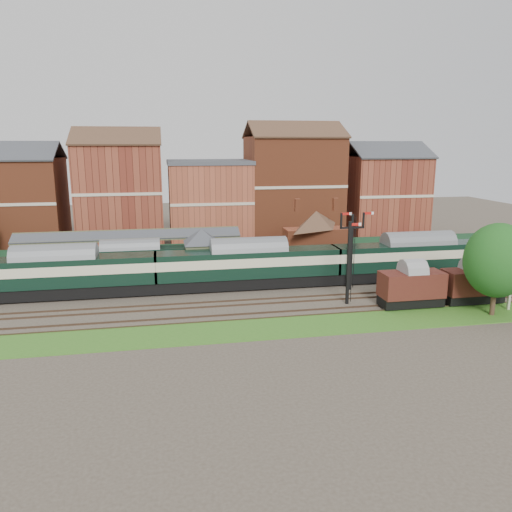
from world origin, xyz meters
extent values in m
plane|color=#473D33|center=(0.00, 0.00, 0.00)|extent=(160.00, 160.00, 0.00)
cube|color=#2D6619|center=(0.00, 16.00, 0.03)|extent=(90.00, 4.50, 0.06)
cube|color=#2D6619|center=(0.00, -12.00, 0.03)|extent=(90.00, 5.00, 0.06)
cube|color=#193823|center=(0.00, 18.00, 0.75)|extent=(90.00, 0.12, 1.50)
cube|color=#2D2D2D|center=(-5.00, 9.75, 0.50)|extent=(55.00, 3.40, 1.00)
cube|color=#647452|center=(-3.00, 3.25, 1.20)|extent=(3.40, 3.20, 2.40)
cube|color=brown|center=(-3.00, 3.25, 3.40)|extent=(3.60, 3.40, 2.00)
pyramid|color=#383A3F|center=(-3.00, 3.25, 5.20)|extent=(5.40, 5.40, 1.60)
cube|color=maroon|center=(5.00, 3.25, 1.10)|extent=(3.00, 2.40, 2.20)
cube|color=#4C3323|center=(5.00, 2.60, 2.55)|extent=(3.20, 1.34, 0.79)
cube|color=#4C3323|center=(5.00, 3.90, 2.55)|extent=(3.20, 1.34, 0.79)
cube|color=brown|center=(12.00, 9.75, 2.75)|extent=(8.00, 3.00, 3.50)
pyramid|color=#4C3323|center=(12.00, 9.75, 5.60)|extent=(8.10, 8.10, 2.20)
cube|color=brown|center=(9.50, 9.75, 6.10)|extent=(0.60, 0.60, 1.60)
cube|color=brown|center=(14.50, 9.75, 6.10)|extent=(0.60, 0.60, 1.60)
cube|color=brown|center=(-22.00, 8.45, 2.70)|extent=(0.22, 0.22, 3.40)
cube|color=brown|center=(0.00, 11.05, 2.70)|extent=(0.22, 0.22, 3.40)
cube|color=#383A3F|center=(-11.00, 8.80, 4.60)|extent=(26.00, 1.99, 0.90)
cube|color=#383A3F|center=(-11.00, 10.70, 4.60)|extent=(26.00, 1.99, 0.90)
cube|color=brown|center=(-11.00, 9.75, 4.98)|extent=(26.00, 0.20, 0.20)
cube|color=black|center=(12.00, -2.50, 4.00)|extent=(0.25, 0.25, 8.00)
cube|color=black|center=(12.00, -2.50, 6.60)|extent=(2.60, 0.18, 0.18)
cube|color=#B2140F|center=(11.35, -2.50, 8.05)|extent=(1.10, 0.08, 0.25)
cube|color=#B2140F|center=(13.75, -2.50, 8.05)|extent=(1.10, 0.08, 0.25)
cube|color=black|center=(10.00, -7.00, 4.00)|extent=(0.25, 0.25, 8.00)
cube|color=#B2140F|center=(10.55, -7.00, 7.70)|extent=(1.10, 0.08, 0.25)
cube|color=beige|center=(24.00, -11.50, 3.50)|extent=(0.22, 0.22, 7.00)
cube|color=brown|center=(-28.00, 25.00, 6.50)|extent=(14.00, 10.00, 13.00)
cube|color=maroon|center=(-13.00, 25.00, 7.50)|extent=(12.00, 10.00, 15.00)
cube|color=#9B4A32|center=(0.00, 25.00, 6.00)|extent=(12.00, 10.00, 12.00)
cube|color=brown|center=(13.00, 25.00, 8.00)|extent=(14.00, 10.00, 16.00)
cube|color=maroon|center=(28.00, 25.00, 6.50)|extent=(12.00, 10.00, 13.00)
cube|color=black|center=(-17.60, 0.00, 0.75)|extent=(19.23, 2.69, 1.18)
cube|color=black|center=(-17.60, 0.00, 2.72)|extent=(19.23, 2.99, 2.78)
cube|color=beige|center=(-17.60, 0.00, 3.06)|extent=(19.25, 3.03, 0.96)
cube|color=slate|center=(-17.60, 0.00, 4.27)|extent=(19.23, 2.99, 0.64)
cube|color=black|center=(1.63, 0.00, 0.75)|extent=(19.23, 2.69, 1.18)
cube|color=black|center=(1.63, 0.00, 2.72)|extent=(19.23, 2.99, 2.78)
cube|color=beige|center=(1.63, 0.00, 3.06)|extent=(19.25, 3.03, 0.96)
cube|color=slate|center=(1.63, 0.00, 4.27)|extent=(19.23, 2.99, 0.64)
cube|color=black|center=(20.87, 0.00, 0.75)|extent=(19.23, 2.69, 1.18)
cube|color=black|center=(20.87, 0.00, 2.72)|extent=(19.23, 2.99, 2.78)
cube|color=beige|center=(20.87, 0.00, 3.06)|extent=(19.25, 3.03, 0.96)
cube|color=slate|center=(20.87, 0.00, 4.27)|extent=(19.23, 2.99, 0.64)
cube|color=black|center=(-10.81, 6.50, 0.65)|extent=(15.88, 2.22, 0.97)
cube|color=black|center=(-10.81, 6.50, 2.28)|extent=(15.88, 2.47, 2.29)
cube|color=beige|center=(-10.81, 6.50, 2.55)|extent=(15.90, 2.51, 0.79)
cube|color=slate|center=(-10.81, 6.50, 3.56)|extent=(15.88, 2.47, 0.53)
cube|color=black|center=(15.53, -9.00, 0.60)|extent=(5.86, 2.16, 0.88)
cube|color=#3F1212|center=(15.53, -9.00, 2.21)|extent=(5.86, 2.54, 2.35)
cube|color=gray|center=(15.53, -9.00, 3.50)|extent=(5.86, 2.54, 0.43)
cube|color=black|center=(21.90, -9.00, 0.59)|extent=(5.71, 2.10, 0.86)
cube|color=#3F1212|center=(21.90, -9.00, 2.16)|extent=(5.71, 2.48, 2.28)
cube|color=gray|center=(21.90, -9.00, 3.42)|extent=(5.71, 2.48, 0.42)
cylinder|color=#382619|center=(21.59, -12.54, 1.95)|extent=(0.44, 0.44, 3.90)
ellipsoid|color=#144112|center=(21.59, -12.54, 5.07)|extent=(5.73, 5.73, 6.59)
camera|label=1|loc=(-7.04, -50.30, 15.10)|focal=35.00mm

